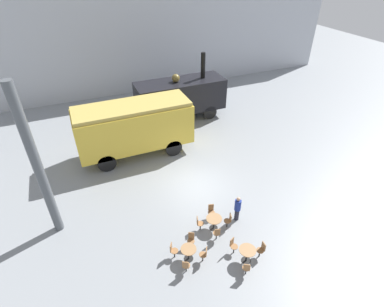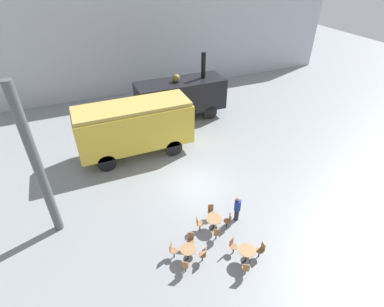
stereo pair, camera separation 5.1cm
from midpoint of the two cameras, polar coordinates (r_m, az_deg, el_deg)
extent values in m
plane|color=gray|center=(18.60, 0.85, -5.75)|extent=(80.00, 80.00, 0.00)
cube|color=#B2B7C1|center=(30.13, -11.81, 19.39)|extent=(44.00, 0.15, 9.00)
cube|color=black|center=(25.06, -2.28, 10.97)|extent=(7.25, 2.53, 2.48)
cylinder|color=black|center=(24.98, 2.06, 16.43)|extent=(0.37, 0.37, 2.03)
sphere|color=brown|center=(24.37, -3.18, 14.15)|extent=(0.64, 0.64, 0.64)
cylinder|color=black|center=(25.45, 3.40, 7.79)|extent=(1.20, 0.12, 1.20)
cylinder|color=black|center=(27.42, 1.18, 9.89)|extent=(1.20, 0.12, 1.20)
cylinder|color=black|center=(24.04, -6.03, 5.94)|extent=(1.20, 0.12, 1.20)
cylinder|color=black|center=(26.11, -7.68, 8.25)|extent=(1.20, 0.12, 1.20)
cube|color=gold|center=(20.53, -11.01, 5.07)|extent=(7.61, 2.76, 2.71)
cube|color=tan|center=(19.86, -11.47, 8.78)|extent=(7.46, 2.54, 0.24)
cylinder|color=black|center=(20.72, -3.56, 1.00)|extent=(1.20, 0.12, 1.20)
cylinder|color=black|center=(22.86, -5.83, 4.37)|extent=(1.20, 0.12, 1.20)
cylinder|color=black|center=(19.99, -15.95, -1.85)|extent=(1.20, 0.12, 1.20)
cylinder|color=black|center=(22.21, -17.09, 1.89)|extent=(1.20, 0.12, 1.20)
cylinder|color=black|center=(14.86, -0.75, -19.36)|extent=(0.44, 0.44, 0.02)
cylinder|color=black|center=(14.59, -0.76, -18.57)|extent=(0.08, 0.08, 0.66)
cylinder|color=#9E754C|center=(14.32, -0.77, -17.74)|extent=(0.73, 0.73, 0.03)
cylinder|color=black|center=(16.07, 4.03, -13.95)|extent=(0.44, 0.44, 0.02)
cylinder|color=black|center=(15.82, 4.08, -13.13)|extent=(0.08, 0.08, 0.66)
cylinder|color=#9E754C|center=(15.56, 4.13, -12.26)|extent=(0.81, 0.81, 0.03)
cylinder|color=black|center=(15.01, 10.13, -19.40)|extent=(0.44, 0.44, 0.02)
cylinder|color=black|center=(14.71, 10.28, -18.54)|extent=(0.08, 0.08, 0.73)
cylinder|color=#9E754C|center=(14.42, 10.44, -17.63)|extent=(0.78, 0.78, 0.03)
cylinder|color=black|center=(15.10, -0.32, -16.90)|extent=(0.06, 0.06, 0.42)
cylinder|color=olive|center=(14.93, -0.32, -16.36)|extent=(0.36, 0.36, 0.03)
cube|color=olive|center=(14.85, -0.23, -15.36)|extent=(0.27, 0.19, 0.42)
cylinder|color=black|center=(14.79, -3.45, -18.55)|extent=(0.06, 0.06, 0.42)
cylinder|color=olive|center=(14.61, -3.48, -18.02)|extent=(0.36, 0.36, 0.03)
cube|color=olive|center=(14.46, -4.13, -17.39)|extent=(0.19, 0.27, 0.42)
cylinder|color=black|center=(14.32, -1.23, -21.02)|extent=(0.06, 0.06, 0.42)
cylinder|color=olive|center=(14.14, -1.25, -20.50)|extent=(0.36, 0.36, 0.03)
cube|color=olive|center=(13.87, -1.37, -20.48)|extent=(0.27, 0.19, 0.42)
cylinder|color=black|center=(14.65, 1.96, -19.22)|extent=(0.06, 0.06, 0.42)
cylinder|color=olive|center=(14.47, 1.98, -18.69)|extent=(0.36, 0.36, 0.03)
cube|color=olive|center=(14.28, 2.64, -18.22)|extent=(0.19, 0.27, 0.42)
cylinder|color=black|center=(15.83, 1.48, -13.75)|extent=(0.06, 0.06, 0.42)
cylinder|color=olive|center=(15.66, 1.49, -13.20)|extent=(0.36, 0.36, 0.03)
cube|color=olive|center=(15.48, 0.93, -12.69)|extent=(0.12, 0.29, 0.42)
cylinder|color=black|center=(15.47, 4.56, -15.38)|extent=(0.06, 0.06, 0.42)
cylinder|color=olive|center=(15.30, 4.60, -14.84)|extent=(0.36, 0.36, 0.03)
cube|color=olive|center=(15.03, 4.76, -14.72)|extent=(0.29, 0.12, 0.42)
cylinder|color=black|center=(16.05, 6.59, -13.18)|extent=(0.06, 0.06, 0.42)
cylinder|color=olive|center=(15.88, 6.65, -12.63)|extent=(0.36, 0.36, 0.03)
cube|color=olive|center=(15.75, 7.25, -12.00)|extent=(0.12, 0.29, 0.42)
cylinder|color=black|center=(16.39, 3.59, -11.66)|extent=(0.06, 0.06, 0.42)
cylinder|color=olive|center=(16.23, 3.61, -11.11)|extent=(0.36, 0.36, 0.03)
cube|color=olive|center=(16.17, 3.54, -10.17)|extent=(0.29, 0.12, 0.42)
cylinder|color=black|center=(15.11, 12.63, -18.08)|extent=(0.06, 0.06, 0.42)
cylinder|color=olive|center=(14.94, 12.74, -17.55)|extent=(0.36, 0.36, 0.03)
cube|color=olive|center=(14.82, 13.38, -16.82)|extent=(0.06, 0.29, 0.42)
cylinder|color=black|center=(15.04, 7.87, -17.69)|extent=(0.06, 0.06, 0.42)
cylinder|color=olive|center=(14.86, 7.94, -17.15)|extent=(0.36, 0.36, 0.03)
cube|color=olive|center=(14.73, 7.49, -16.33)|extent=(0.28, 0.17, 0.42)
cylinder|color=black|center=(14.44, 10.12, -21.13)|extent=(0.06, 0.06, 0.42)
cylinder|color=olive|center=(14.26, 10.21, -20.62)|extent=(0.36, 0.36, 0.03)
cube|color=olive|center=(13.99, 10.29, -20.60)|extent=(0.26, 0.19, 0.42)
cylinder|color=#262633|center=(16.37, 8.43, -11.38)|extent=(0.24, 0.24, 0.71)
cylinder|color=navy|center=(15.90, 8.63, -9.69)|extent=(0.34, 0.34, 0.63)
sphere|color=tan|center=(15.61, 8.76, -8.58)|extent=(0.21, 0.21, 0.21)
cylinder|color=#4C5156|center=(15.01, -27.44, -2.20)|extent=(0.44, 0.44, 8.00)
camera|label=1|loc=(0.03, -90.08, -0.05)|focal=28.00mm
camera|label=2|loc=(0.03, 89.92, 0.05)|focal=28.00mm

